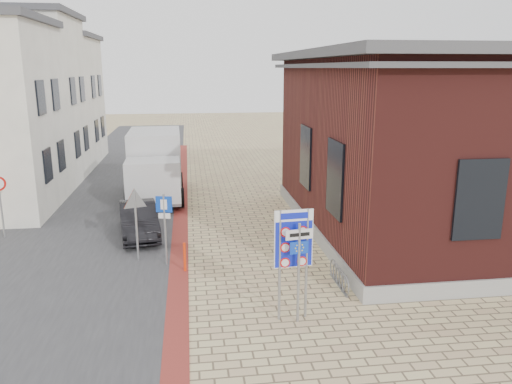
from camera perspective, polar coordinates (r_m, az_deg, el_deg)
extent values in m
plane|color=tan|center=(12.55, 0.43, -15.50)|extent=(120.00, 120.00, 0.00)
cube|color=#38383A|center=(26.82, -15.98, 0.17)|extent=(7.00, 60.00, 0.02)
cube|color=maroon|center=(21.71, -8.60, -2.64)|extent=(0.60, 40.00, 0.02)
cube|color=gray|center=(21.54, 22.01, -3.02)|extent=(12.15, 12.15, 0.50)
cube|color=#4D1A18|center=(20.88, 22.83, 5.55)|extent=(12.00, 12.00, 6.00)
cube|color=#444549|center=(20.71, 23.67, 14.19)|extent=(13.00, 13.00, 0.30)
cube|color=#444549|center=(20.71, 23.56, 13.08)|extent=(12.70, 12.70, 0.15)
cube|color=black|center=(15.85, 9.09, 1.53)|extent=(0.12, 1.60, 2.40)
cube|color=black|center=(19.64, 5.75, 4.04)|extent=(0.12, 1.60, 2.40)
cube|color=black|center=(14.41, 24.19, -0.81)|extent=(1.40, 0.12, 2.20)
cube|color=black|center=(22.75, -22.73, 2.85)|extent=(0.10, 1.10, 1.40)
cube|color=black|center=(25.04, -21.37, 3.91)|extent=(0.10, 1.10, 1.40)
cube|color=black|center=(22.43, -23.41, 9.88)|extent=(0.10, 1.10, 1.40)
cube|color=black|center=(24.75, -21.95, 10.30)|extent=(0.10, 1.10, 1.40)
cube|color=beige|center=(30.36, -26.22, 9.25)|extent=(7.00, 6.00, 8.80)
cube|color=#444549|center=(30.44, -27.18, 17.78)|extent=(7.40, 6.40, 0.30)
cube|color=black|center=(28.51, -19.74, 5.18)|extent=(0.10, 1.10, 1.40)
cube|color=black|center=(30.84, -18.86, 5.86)|extent=(0.10, 1.10, 1.40)
cube|color=black|center=(28.26, -20.21, 10.79)|extent=(0.10, 1.10, 1.40)
cube|color=black|center=(30.61, -19.27, 11.05)|extent=(0.10, 1.10, 1.40)
cube|color=beige|center=(36.13, -23.22, 9.45)|extent=(7.00, 6.00, 8.00)
cube|color=#444549|center=(36.12, -23.88, 16.01)|extent=(7.40, 6.40, 0.30)
cube|color=black|center=(34.35, -17.75, 6.71)|extent=(0.10, 1.10, 1.40)
cube|color=black|center=(36.71, -17.13, 7.18)|extent=(0.10, 1.10, 1.40)
cube|color=black|center=(34.14, -18.11, 11.37)|extent=(0.10, 1.10, 1.40)
cube|color=black|center=(36.51, -17.45, 11.54)|extent=(0.10, 1.10, 1.40)
torus|color=slate|center=(14.37, 10.19, -10.46)|extent=(0.04, 0.60, 0.60)
torus|color=slate|center=(14.63, 9.83, -9.99)|extent=(0.04, 0.60, 0.60)
torus|color=slate|center=(14.89, 9.48, -9.53)|extent=(0.04, 0.60, 0.60)
torus|color=slate|center=(15.16, 9.15, -9.09)|extent=(0.04, 0.60, 0.60)
torus|color=slate|center=(15.42, 8.82, -8.66)|extent=(0.04, 0.60, 0.60)
cube|color=slate|center=(15.00, 9.44, -10.44)|extent=(0.08, 1.60, 0.04)
imported|color=black|center=(19.32, -13.26, -3.09)|extent=(1.89, 3.94, 1.25)
cube|color=slate|center=(24.62, -11.36, 0.41)|extent=(2.49, 6.08, 0.28)
cube|color=silver|center=(22.36, -11.64, 1.37)|extent=(2.39, 1.95, 1.78)
cube|color=black|center=(21.48, -11.77, 1.76)|extent=(2.12, 0.13, 0.89)
cube|color=silver|center=(25.32, -11.44, 4.12)|extent=(2.55, 4.07, 2.45)
cylinder|color=black|center=(22.99, -14.41, -0.88)|extent=(0.30, 0.90, 0.89)
cylinder|color=black|center=(22.88, -8.57, -0.65)|extent=(0.30, 0.90, 0.89)
cylinder|color=black|center=(26.44, -13.76, 1.09)|extent=(0.30, 0.90, 0.89)
cylinder|color=black|center=(26.35, -8.69, 1.29)|extent=(0.30, 0.90, 0.89)
cylinder|color=gray|center=(12.42, 2.71, -8.48)|extent=(0.07, 0.07, 2.86)
cylinder|color=gray|center=(12.61, 5.78, -8.19)|extent=(0.07, 0.07, 2.86)
cube|color=white|center=(12.26, 4.32, -5.35)|extent=(0.98, 0.12, 1.47)
cube|color=#0F1CB5|center=(12.26, 4.32, -5.35)|extent=(0.94, 0.12, 1.43)
cube|color=white|center=(12.08, 4.37, -2.70)|extent=(0.94, 0.13, 0.28)
cylinder|color=gray|center=(12.41, 4.88, -9.26)|extent=(0.07, 0.07, 2.58)
cube|color=silver|center=(12.04, 4.98, -4.84)|extent=(0.69, 0.14, 0.25)
cube|color=#0F38B7|center=(12.16, 4.95, -6.35)|extent=(0.47, 0.11, 0.31)
cylinder|color=gray|center=(16.13, -10.35, -4.30)|extent=(0.07, 0.07, 2.35)
cube|color=#0F3EB5|center=(15.88, -10.48, -1.39)|extent=(0.51, 0.16, 0.52)
cube|color=white|center=(15.99, -10.42, -2.69)|extent=(0.38, 0.13, 0.17)
cylinder|color=gray|center=(16.69, -13.51, -3.88)|extent=(0.07, 0.07, 2.33)
cylinder|color=gray|center=(20.66, -27.11, -1.58)|extent=(0.07, 0.07, 2.35)
cylinder|color=red|center=(15.75, -8.15, -7.39)|extent=(0.10, 0.10, 0.94)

